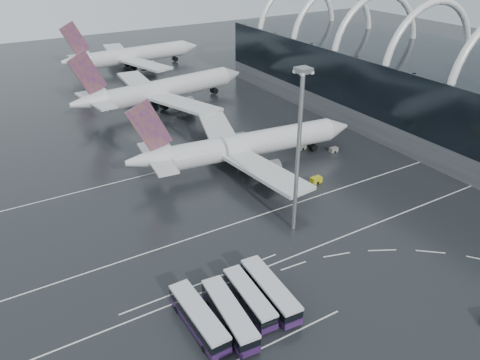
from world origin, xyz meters
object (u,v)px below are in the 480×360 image
gse_cart_belly_b (301,147)px  bus_row_near_c (249,298)px  gse_cart_belly_d (334,150)px  bus_row_near_a (199,318)px  airliner_gate_c (132,56)px  bus_row_near_b (229,314)px  bus_row_near_d (270,290)px  airliner_main (243,146)px  airliner_gate_b (161,90)px  gse_cart_belly_c (316,180)px  floodlight_mast (299,134)px

gse_cart_belly_b → bus_row_near_c: bearing=-135.3°
gse_cart_belly_b → gse_cart_belly_d: bearing=-43.4°
bus_row_near_a → airliner_gate_c: bearing=-16.3°
bus_row_near_b → bus_row_near_d: size_ratio=1.00×
airliner_main → bus_row_near_b: 51.52m
bus_row_near_a → gse_cart_belly_b: bearing=-50.8°
bus_row_near_d → airliner_main: bearing=-22.1°
airliner_gate_b → bus_row_near_b: size_ratio=4.41×
airliner_main → gse_cart_belly_c: airliner_main is taller
gse_cart_belly_c → gse_cart_belly_d: 17.81m
bus_row_near_b → bus_row_near_d: 7.81m
bus_row_near_c → gse_cart_belly_d: size_ratio=5.80×
bus_row_near_d → floodlight_mast: 26.56m
airliner_gate_c → airliner_main: bearing=-98.8°
airliner_gate_b → bus_row_near_a: (-32.34, -90.55, -3.44)m
airliner_gate_b → airliner_gate_c: airliner_gate_b is taller
airliner_main → gse_cart_belly_d: size_ratio=26.70×
bus_row_near_a → gse_cart_belly_c: 48.64m
airliner_gate_c → floodlight_mast: 128.14m
bus_row_near_c → gse_cart_belly_c: bearing=-48.8°
airliner_main → bus_row_near_d: 46.68m
airliner_gate_b → floodlight_mast: floodlight_mast is taller
gse_cart_belly_c → bus_row_near_b: bearing=-144.6°
bus_row_near_c → gse_cart_belly_d: bearing=-49.0°
airliner_main → bus_row_near_c: airliner_main is taller
airliner_main → floodlight_mast: floodlight_mast is taller
airliner_main → bus_row_near_a: size_ratio=4.27×
airliner_main → floodlight_mast: 32.09m
bus_row_near_a → gse_cart_belly_c: bus_row_near_a is taller
floodlight_mast → gse_cart_belly_c: 26.79m
gse_cart_belly_c → bus_row_near_d: bearing=-139.4°
bus_row_near_a → airliner_main: bearing=-38.5°
bus_row_near_d → gse_cart_belly_d: (44.24, 36.19, -1.25)m
airliner_gate_b → gse_cart_belly_b: bearing=-77.9°
bus_row_near_a → gse_cart_belly_d: 66.40m
bus_row_near_c → floodlight_mast: 28.51m
bus_row_near_d → gse_cart_belly_d: 57.17m
bus_row_near_b → bus_row_near_a: bearing=73.1°
airliner_gate_c → gse_cart_belly_b: size_ratio=23.09×
airliner_main → bus_row_near_c: bearing=-114.2°
bus_row_near_b → gse_cart_belly_c: bus_row_near_b is taller
bus_row_near_c → gse_cart_belly_b: (41.75, 41.36, -0.98)m
bus_row_near_d → bus_row_near_b: bearing=102.5°
airliner_main → bus_row_near_a: 52.55m
airliner_gate_b → bus_row_near_d: (-20.59, -91.07, -3.42)m
bus_row_near_a → gse_cart_belly_b: 64.89m
gse_cart_belly_d → gse_cart_belly_b: bearing=136.6°
airliner_gate_c → floodlight_mast: bearing=-100.5°
bus_row_near_a → floodlight_mast: size_ratio=0.44×
airliner_main → floodlight_mast: bearing=-95.9°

